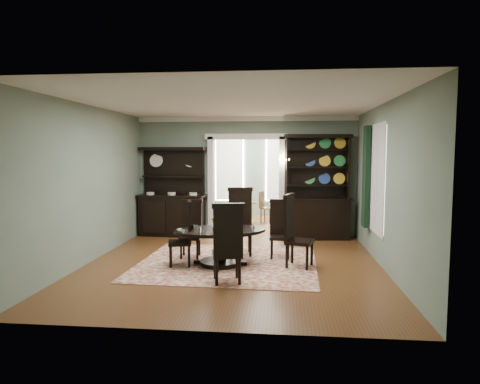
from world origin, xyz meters
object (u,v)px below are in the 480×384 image
at_px(sideboard, 173,205).
at_px(welsh_dresser, 317,201).
at_px(dining_table, 220,240).
at_px(parlor_table, 245,210).

relative_size(sideboard, welsh_dresser, 0.88).
relative_size(dining_table, welsh_dresser, 0.79).
bearing_deg(welsh_dresser, sideboard, 174.62).
bearing_deg(sideboard, dining_table, -54.94).
height_order(sideboard, parlor_table, sideboard).
bearing_deg(parlor_table, sideboard, -132.16).
height_order(dining_table, sideboard, sideboard).
height_order(welsh_dresser, parlor_table, welsh_dresser).
bearing_deg(welsh_dresser, parlor_table, 131.09).
height_order(sideboard, welsh_dresser, welsh_dresser).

